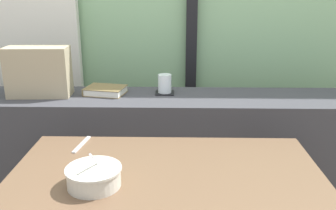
{
  "coord_description": "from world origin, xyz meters",
  "views": [
    {
      "loc": [
        0.07,
        -1.32,
        1.4
      ],
      "look_at": [
        0.03,
        0.48,
        0.81
      ],
      "focal_mm": 39.58,
      "sensor_mm": 36.0,
      "label": 1
    }
  ],
  "objects_px": {
    "breakfast_table": "(167,197)",
    "soup_bowl": "(94,177)",
    "throw_pillow": "(39,72)",
    "juice_glass": "(165,84)",
    "coaster_square": "(165,93)",
    "closed_book": "(105,90)",
    "fork_utensil": "(82,144)"
  },
  "relations": [
    {
      "from": "coaster_square",
      "to": "throw_pillow",
      "type": "distance_m",
      "value": 0.67
    },
    {
      "from": "coaster_square",
      "to": "fork_utensil",
      "type": "distance_m",
      "value": 0.59
    },
    {
      "from": "coaster_square",
      "to": "juice_glass",
      "type": "bearing_deg",
      "value": 0.0
    },
    {
      "from": "juice_glass",
      "to": "soup_bowl",
      "type": "bearing_deg",
      "value": -105.07
    },
    {
      "from": "breakfast_table",
      "to": "closed_book",
      "type": "bearing_deg",
      "value": 117.73
    },
    {
      "from": "coaster_square",
      "to": "soup_bowl",
      "type": "height_order",
      "value": "soup_bowl"
    },
    {
      "from": "throw_pillow",
      "to": "fork_utensil",
      "type": "relative_size",
      "value": 1.88
    },
    {
      "from": "juice_glass",
      "to": "coaster_square",
      "type": "bearing_deg",
      "value": 180.0
    },
    {
      "from": "breakfast_table",
      "to": "soup_bowl",
      "type": "xyz_separation_m",
      "value": [
        -0.25,
        -0.13,
        0.16
      ]
    },
    {
      "from": "breakfast_table",
      "to": "juice_glass",
      "type": "relative_size",
      "value": 11.7
    },
    {
      "from": "soup_bowl",
      "to": "fork_utensil",
      "type": "xyz_separation_m",
      "value": [
        -0.13,
        0.34,
        -0.03
      ]
    },
    {
      "from": "juice_glass",
      "to": "throw_pillow",
      "type": "bearing_deg",
      "value": -174.69
    },
    {
      "from": "breakfast_table",
      "to": "coaster_square",
      "type": "bearing_deg",
      "value": 92.26
    },
    {
      "from": "juice_glass",
      "to": "soup_bowl",
      "type": "distance_m",
      "value": 0.85
    },
    {
      "from": "closed_book",
      "to": "fork_utensil",
      "type": "height_order",
      "value": "closed_book"
    },
    {
      "from": "breakfast_table",
      "to": "soup_bowl",
      "type": "bearing_deg",
      "value": -151.74
    },
    {
      "from": "closed_book",
      "to": "throw_pillow",
      "type": "height_order",
      "value": "throw_pillow"
    },
    {
      "from": "breakfast_table",
      "to": "juice_glass",
      "type": "bearing_deg",
      "value": 92.26
    },
    {
      "from": "throw_pillow",
      "to": "soup_bowl",
      "type": "relative_size",
      "value": 1.67
    },
    {
      "from": "closed_book",
      "to": "soup_bowl",
      "type": "relative_size",
      "value": 1.21
    },
    {
      "from": "breakfast_table",
      "to": "throw_pillow",
      "type": "xyz_separation_m",
      "value": [
        -0.68,
        0.62,
        0.35
      ]
    },
    {
      "from": "throw_pillow",
      "to": "soup_bowl",
      "type": "height_order",
      "value": "throw_pillow"
    },
    {
      "from": "juice_glass",
      "to": "fork_utensil",
      "type": "xyz_separation_m",
      "value": [
        -0.35,
        -0.47,
        -0.15
      ]
    },
    {
      "from": "breakfast_table",
      "to": "soup_bowl",
      "type": "distance_m",
      "value": 0.32
    },
    {
      "from": "coaster_square",
      "to": "closed_book",
      "type": "height_order",
      "value": "closed_book"
    },
    {
      "from": "coaster_square",
      "to": "throw_pillow",
      "type": "relative_size",
      "value": 0.31
    },
    {
      "from": "coaster_square",
      "to": "soup_bowl",
      "type": "relative_size",
      "value": 0.52
    },
    {
      "from": "soup_bowl",
      "to": "closed_book",
      "type": "bearing_deg",
      "value": 97.36
    },
    {
      "from": "closed_book",
      "to": "fork_utensil",
      "type": "xyz_separation_m",
      "value": [
        -0.03,
        -0.46,
        -0.11
      ]
    },
    {
      "from": "breakfast_table",
      "to": "closed_book",
      "type": "relative_size",
      "value": 4.99
    },
    {
      "from": "soup_bowl",
      "to": "fork_utensil",
      "type": "height_order",
      "value": "soup_bowl"
    },
    {
      "from": "throw_pillow",
      "to": "juice_glass",
      "type": "bearing_deg",
      "value": 5.31
    }
  ]
}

